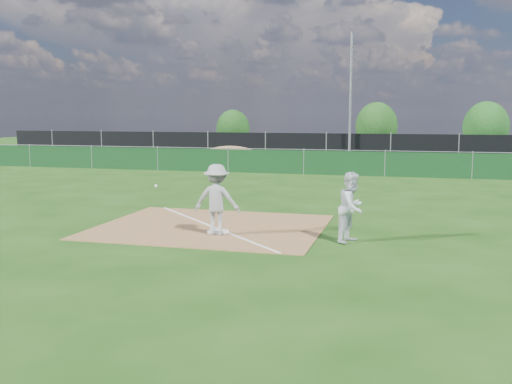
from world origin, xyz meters
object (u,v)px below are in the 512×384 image
light_pole (351,98)px  first_base (218,232)px  car_left (254,146)px  tree_mid (376,126)px  runner (352,207)px  play_at_first (217,200)px  tree_left (233,129)px  car_right (414,149)px  tree_right (486,127)px  car_mid (327,146)px

light_pole → first_base: size_ratio=20.37×
light_pole → first_base: bearing=-92.6°
car_left → tree_mid: bearing=-56.7°
light_pole → runner: 22.91m
first_base → play_at_first: 0.87m
tree_left → car_right: bearing=-22.3°
tree_left → tree_right: tree_right is taller
tree_mid → tree_right: bearing=-8.6°
runner → tree_right: (6.79, 32.61, 1.20)m
light_pole → car_left: 9.57m
runner → car_mid: 28.61m
tree_mid → car_left: bearing=-143.1°
car_left → runner: bearing=-163.8°
play_at_first → tree_left: tree_left is taller
runner → car_mid: runner is taller
light_pole → play_at_first: 22.91m
light_pole → play_at_first: light_pole is taller
first_base → tree_left: (-10.11, 33.72, 1.68)m
runner → tree_left: bearing=42.9°
light_pole → car_mid: light_pole is taller
car_mid → car_right: 6.17m
first_base → tree_mid: 33.91m
car_mid → play_at_first: bearing=162.9°
runner → first_base: bearing=110.2°
first_base → tree_right: tree_right is taller
car_mid → tree_right: tree_right is taller
car_left → tree_mid: 10.75m
car_mid → tree_right: (11.35, 4.37, 1.32)m
light_pole → car_left: bearing=147.0°
car_mid → tree_right: size_ratio=1.09×
play_at_first → car_left: (-6.54, 27.57, -0.24)m
car_left → car_mid: size_ratio=0.90×
car_left → car_mid: bearing=-85.1°
first_base → car_right: 27.99m
light_pole → runner: (2.35, -22.57, -3.16)m
play_at_first → car_right: (4.91, 27.72, -0.30)m
first_base → car_mid: (-1.19, 28.19, 0.66)m
play_at_first → tree_mid: bearing=86.6°
car_mid → light_pole: bearing=-178.2°
tree_left → play_at_first: bearing=-73.3°
first_base → car_mid: 28.22m
tree_mid → light_pole: bearing=-95.1°
car_right → tree_left: bearing=79.1°
car_right → light_pole: bearing=153.5°
runner → tree_mid: size_ratio=0.42×
first_base → tree_right: size_ratio=0.10×
play_at_first → car_right: size_ratio=0.57×
light_pole → runner: size_ratio=4.75×
light_pole → tree_right: bearing=47.7°
runner → car_right: (1.57, 27.60, -0.23)m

